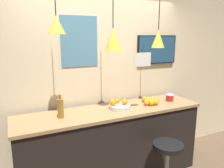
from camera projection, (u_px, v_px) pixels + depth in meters
name	position (u px, v px, depth m)	size (l,w,h in m)	color
back_wall	(100.00, 73.00, 3.20)	(8.00, 0.06, 2.90)	beige
service_counter	(112.00, 144.00, 3.02)	(2.53, 0.63, 1.01)	black
bar_stool	(167.00, 159.00, 2.75)	(0.39, 0.39, 0.67)	#B7B7BC
fruit_bowl	(119.00, 106.00, 2.94)	(0.29, 0.29, 0.14)	beige
orange_pile	(151.00, 101.00, 3.16)	(0.28, 0.26, 0.09)	orange
juice_bottle	(61.00, 108.00, 2.59)	(0.07, 0.07, 0.29)	olive
spread_jar	(170.00, 98.00, 3.30)	(0.11, 0.11, 0.10)	red
pendant_lamp_left	(56.00, 24.00, 2.37)	(0.19, 0.19, 0.81)	black
pendant_lamp_middle	(113.00, 39.00, 2.69)	(0.22, 0.22, 1.01)	black
pendant_lamp_right	(158.00, 38.00, 2.98)	(0.18, 0.18, 0.98)	black
mounted_tv	(157.00, 50.00, 3.49)	(0.72, 0.04, 0.45)	black
hanging_menu_board	(142.00, 60.00, 2.69)	(0.24, 0.01, 0.17)	white
wall_poster	(79.00, 42.00, 2.94)	(0.51, 0.01, 0.68)	teal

